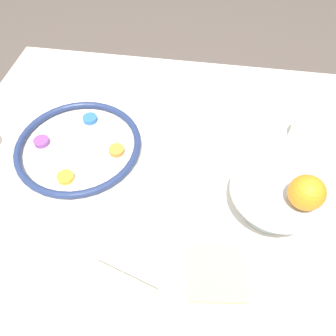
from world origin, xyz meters
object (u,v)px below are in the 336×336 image
(seder_plate, at_px, (79,146))
(bread_plate, at_px, (216,274))
(fruit_stand, at_px, (277,190))
(orange_fruit, at_px, (307,193))
(napkin_roll, at_px, (120,284))
(cup_near, at_px, (305,130))
(cup_mid, at_px, (227,126))

(seder_plate, height_order, bread_plate, seder_plate)
(fruit_stand, xyz_separation_m, orange_fruit, (0.04, -0.04, 0.06))
(napkin_roll, distance_m, cup_near, 0.64)
(napkin_roll, relative_size, cup_near, 2.00)
(fruit_stand, xyz_separation_m, napkin_roll, (-0.31, -0.24, -0.06))
(napkin_roll, bearing_deg, fruit_stand, 37.61)
(seder_plate, distance_m, bread_plate, 0.50)
(cup_near, bearing_deg, bread_plate, -116.63)
(seder_plate, distance_m, cup_mid, 0.42)
(napkin_roll, bearing_deg, cup_near, 49.78)
(bread_plate, relative_size, napkin_roll, 1.10)
(seder_plate, height_order, fruit_stand, fruit_stand)
(orange_fruit, height_order, cup_near, orange_fruit)
(napkin_roll, relative_size, cup_mid, 2.00)
(seder_plate, bearing_deg, orange_fruit, -15.43)
(fruit_stand, bearing_deg, bread_plate, -122.47)
(orange_fruit, xyz_separation_m, bread_plate, (-0.16, -0.14, -0.13))
(orange_fruit, bearing_deg, seder_plate, 164.57)
(seder_plate, bearing_deg, napkin_roll, -60.11)
(seder_plate, relative_size, cup_mid, 4.46)
(orange_fruit, xyz_separation_m, napkin_roll, (-0.35, -0.20, -0.12))
(orange_fruit, relative_size, bread_plate, 0.44)
(napkin_roll, xyz_separation_m, cup_near, (0.41, 0.49, 0.02))
(orange_fruit, bearing_deg, bread_plate, -137.62)
(seder_plate, height_order, orange_fruit, orange_fruit)
(cup_mid, bearing_deg, bread_plate, -90.32)
(bread_plate, xyz_separation_m, napkin_roll, (-0.20, -0.06, 0.02))
(bread_plate, bearing_deg, fruit_stand, 57.53)
(cup_near, bearing_deg, cup_mid, -176.33)
(seder_plate, distance_m, napkin_roll, 0.41)
(napkin_roll, height_order, cup_near, cup_near)
(fruit_stand, bearing_deg, seder_plate, 167.73)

